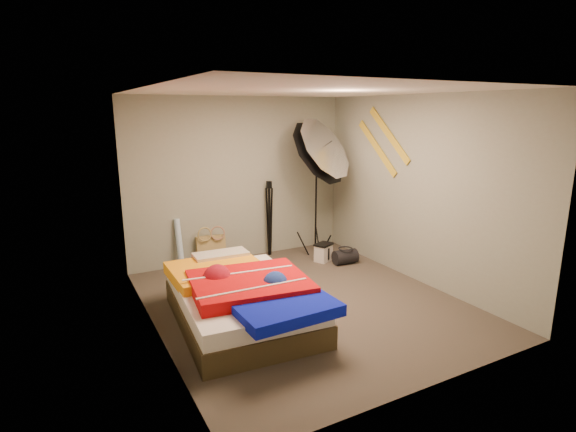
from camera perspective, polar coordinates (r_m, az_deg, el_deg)
floor at (r=5.60m, az=2.04°, el=-10.87°), size 4.00×4.00×0.00m
ceiling at (r=5.12m, az=2.28°, el=15.60°), size 4.00×4.00×0.00m
wall_back at (r=6.99m, az=-6.18°, el=4.63°), size 3.50×0.00×3.50m
wall_front at (r=3.69m, az=18.08°, el=-3.82°), size 3.50×0.00×3.50m
wall_left at (r=4.61m, az=-16.98°, el=-0.38°), size 0.00×4.00×4.00m
wall_right at (r=6.27m, az=16.10°, el=3.20°), size 0.00×4.00×4.00m
tote_bag at (r=6.95m, az=-9.74°, el=-4.27°), size 0.46×0.25×0.45m
wrapping_roll at (r=6.78m, az=-13.62°, el=-3.52°), size 0.10×0.22×0.76m
camera_case at (r=7.02m, az=4.52°, el=-4.70°), size 0.31×0.28×0.26m
duffel_bag at (r=6.94m, az=7.28°, el=-5.16°), size 0.38×0.25×0.22m
wall_stripe_upper at (r=6.62m, az=12.72°, el=10.00°), size 0.02×0.91×0.78m
wall_stripe_lower at (r=6.83m, az=11.25°, el=8.48°), size 0.02×0.91×0.78m
bed at (r=5.04m, az=-5.86°, el=-10.32°), size 1.48×2.13×0.56m
photo_umbrella at (r=6.85m, az=3.79°, el=7.89°), size 1.14×1.19×2.30m
camera_tripod at (r=7.16m, az=-2.38°, el=0.36°), size 0.07×0.07×1.21m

